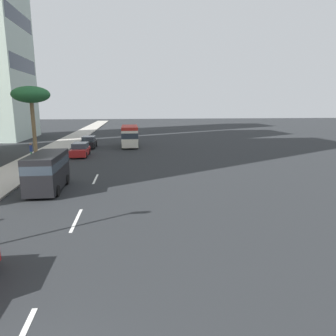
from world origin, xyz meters
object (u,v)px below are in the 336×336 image
car_lead (80,150)px  palm_tree (31,96)px  minibus_fifth (130,135)px  van_second (47,170)px  pedestrian_mid_block (31,150)px  car_third (89,142)px

car_lead → palm_tree: 7.67m
minibus_fifth → palm_tree: 14.93m
car_lead → palm_tree: size_ratio=0.57×
van_second → pedestrian_mid_block: van_second is taller
car_lead → palm_tree: palm_tree is taller
car_lead → palm_tree: bearing=-59.5°
car_third → palm_tree: palm_tree is taller
car_lead → minibus_fifth: (7.56, -5.68, 0.87)m
car_third → car_lead: bearing=-0.3°
pedestrian_mid_block → car_lead: bearing=87.2°
car_lead → van_second: van_second is taller
car_third → palm_tree: 12.11m
car_lead → minibus_fifth: size_ratio=0.65×
van_second → car_third: (21.72, 0.08, -0.71)m
car_lead → van_second: bearing=0.5°
car_lead → minibus_fifth: 9.50m
van_second → car_third: bearing=-179.8°
van_second → palm_tree: palm_tree is taller
car_third → pedestrian_mid_block: pedestrian_mid_block is taller
van_second → pedestrian_mid_block: (12.15, 4.79, -0.36)m
car_third → minibus_fifth: minibus_fifth is taller
pedestrian_mid_block → car_third: bearing=124.4°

